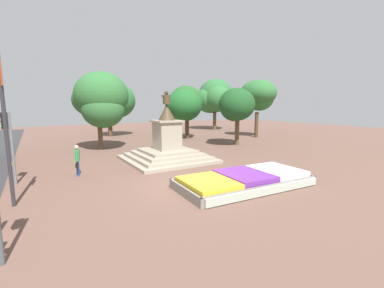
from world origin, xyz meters
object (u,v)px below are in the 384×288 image
at_px(traffic_light_mid_block, 8,135).
at_px(banner_pole, 5,119).
at_px(pedestrian_with_handbag, 77,159).
at_px(statue_monument, 167,148).
at_px(flower_planter, 246,180).

xyz_separation_m(traffic_light_mid_block, banner_pole, (0.20, -3.36, 0.94)).
bearing_deg(traffic_light_mid_block, pedestrian_with_handbag, 0.06).
xyz_separation_m(statue_monument, pedestrian_with_handbag, (-6.02, -1.11, 0.09)).
distance_m(flower_planter, statue_monument, 7.37).
height_order(traffic_light_mid_block, banner_pole, banner_pole).
relative_size(flower_planter, traffic_light_mid_block, 1.91).
bearing_deg(statue_monument, traffic_light_mid_block, -172.95).
height_order(flower_planter, traffic_light_mid_block, traffic_light_mid_block).
xyz_separation_m(flower_planter, pedestrian_with_handbag, (-6.64, 6.21, 0.68)).
height_order(banner_pole, pedestrian_with_handbag, banner_pole).
xyz_separation_m(banner_pole, pedestrian_with_handbag, (2.77, 3.36, -2.41)).
height_order(statue_monument, pedestrian_with_handbag, statue_monument).
distance_m(statue_monument, traffic_light_mid_block, 9.18).
distance_m(flower_planter, traffic_light_mid_block, 11.63).
relative_size(traffic_light_mid_block, banner_pole, 0.55).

